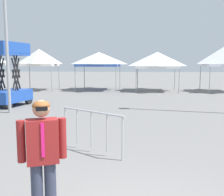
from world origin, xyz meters
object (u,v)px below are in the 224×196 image
object	(u,v)px
canopy_tent_behind_right	(39,58)
canopy_tent_left_of_center	(157,60)
canopy_tent_center	(99,59)
scissor_lift	(9,86)
crowd_barrier_mid_lot	(91,123)
canopy_tent_behind_left	(224,56)
person_foreground	(43,154)

from	to	relation	value
canopy_tent_behind_right	canopy_tent_left_of_center	distance (m)	9.72
canopy_tent_center	scissor_lift	xyz separation A→B (m)	(-3.61, -8.97, -1.55)
canopy_tent_left_of_center	scissor_lift	bearing A→B (deg)	-134.43
canopy_tent_left_of_center	crowd_barrier_mid_lot	size ratio (longest dim) A/B	2.00
canopy_tent_center	scissor_lift	distance (m)	9.79
canopy_tent_left_of_center	canopy_tent_center	bearing A→B (deg)	175.76
canopy_tent_behind_left	canopy_tent_center	bearing A→B (deg)	177.36
person_foreground	canopy_tent_center	bearing A→B (deg)	95.49
canopy_tent_behind_right	canopy_tent_behind_left	world-z (taller)	canopy_tent_behind_left
canopy_tent_left_of_center	crowd_barrier_mid_lot	distance (m)	16.06
canopy_tent_center	canopy_tent_behind_left	size ratio (longest dim) A/B	0.99
canopy_tent_behind_right	canopy_tent_center	bearing A→B (deg)	8.62
canopy_tent_behind_right	scissor_lift	distance (m)	8.49
canopy_tent_center	crowd_barrier_mid_lot	xyz separation A→B (m)	(1.98, -16.06, -1.85)
canopy_tent_center	canopy_tent_left_of_center	world-z (taller)	canopy_tent_center
canopy_tent_left_of_center	person_foreground	world-z (taller)	canopy_tent_left_of_center
scissor_lift	person_foreground	xyz separation A→B (m)	(5.46, -10.30, -0.02)
canopy_tent_behind_left	canopy_tent_behind_right	bearing A→B (deg)	-178.95
canopy_tent_behind_left	person_foreground	bearing A→B (deg)	-113.68
canopy_tent_center	canopy_tent_left_of_center	xyz separation A→B (m)	(4.83, -0.36, -0.08)
person_foreground	crowd_barrier_mid_lot	bearing A→B (deg)	87.60
canopy_tent_center	scissor_lift	size ratio (longest dim) A/B	1.07
canopy_tent_left_of_center	person_foreground	bearing A→B (deg)	-98.95
canopy_tent_center	crowd_barrier_mid_lot	size ratio (longest dim) A/B	2.02
canopy_tent_behind_right	scissor_lift	bearing A→B (deg)	-81.20
canopy_tent_behind_right	canopy_tent_behind_left	bearing A→B (deg)	1.05
scissor_lift	crowd_barrier_mid_lot	size ratio (longest dim) A/B	1.90
person_foreground	canopy_tent_behind_left	bearing A→B (deg)	66.32
canopy_tent_left_of_center	crowd_barrier_mid_lot	xyz separation A→B (m)	(-2.84, -15.70, -1.77)
canopy_tent_behind_right	crowd_barrier_mid_lot	size ratio (longest dim) A/B	1.96
canopy_tent_behind_right	canopy_tent_center	world-z (taller)	canopy_tent_behind_right
canopy_tent_behind_left	scissor_lift	world-z (taller)	canopy_tent_behind_left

